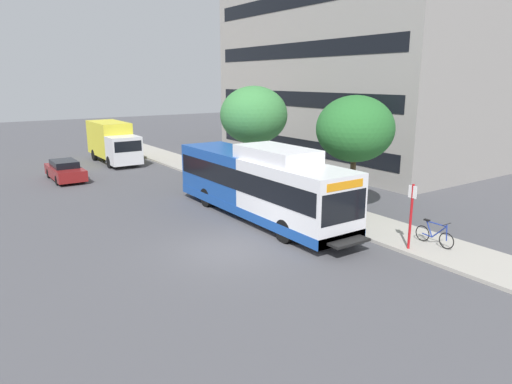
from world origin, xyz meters
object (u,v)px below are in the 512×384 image
object	(u,v)px
bus_stop_sign_pole	(411,212)
bicycle_parked	(434,235)
street_tree_mid_block	(254,115)
parked_car_far_lane	(65,170)
box_truck_background	(113,141)
transit_bus	(259,184)
street_tree_near_stop	(355,129)

from	to	relation	value
bus_stop_sign_pole	bicycle_parked	size ratio (longest dim) A/B	1.48
bus_stop_sign_pole	street_tree_mid_block	world-z (taller)	street_tree_mid_block
parked_car_far_lane	box_truck_background	bearing A→B (deg)	44.91
transit_bus	box_truck_background	bearing A→B (deg)	92.94
street_tree_near_stop	bus_stop_sign_pole	bearing A→B (deg)	-112.50
box_truck_background	bus_stop_sign_pole	bearing A→B (deg)	-83.07
transit_bus	bicycle_parked	world-z (taller)	transit_bus
bicycle_parked	parked_car_far_lane	world-z (taller)	parked_car_far_lane
bus_stop_sign_pole	parked_car_far_lane	world-z (taller)	bus_stop_sign_pole
parked_car_far_lane	box_truck_background	size ratio (longest dim) A/B	0.64
bus_stop_sign_pole	parked_car_far_lane	size ratio (longest dim) A/B	0.58
street_tree_near_stop	street_tree_mid_block	distance (m)	8.72
bus_stop_sign_pole	street_tree_near_stop	bearing A→B (deg)	67.50
street_tree_near_stop	parked_car_far_lane	size ratio (longest dim) A/B	1.28
parked_car_far_lane	street_tree_near_stop	bearing A→B (deg)	-58.24
street_tree_near_stop	street_tree_mid_block	size ratio (longest dim) A/B	0.94
bus_stop_sign_pole	box_truck_background	size ratio (longest dim) A/B	0.37
street_tree_mid_block	bicycle_parked	bearing A→B (deg)	-93.58
street_tree_near_stop	box_truck_background	bearing A→B (deg)	104.16
transit_bus	bus_stop_sign_pole	xyz separation A→B (m)	(2.22, -7.11, -0.05)
bus_stop_sign_pole	box_truck_background	xyz separation A→B (m)	(-3.22, 26.47, 0.09)
bus_stop_sign_pole	box_truck_background	world-z (taller)	box_truck_background
street_tree_near_stop	street_tree_mid_block	world-z (taller)	street_tree_mid_block
parked_car_far_lane	street_tree_mid_block	bearing A→B (deg)	-37.44
street_tree_mid_block	parked_car_far_lane	world-z (taller)	street_tree_mid_block
box_truck_background	transit_bus	bearing A→B (deg)	-87.06
bus_stop_sign_pole	parked_car_far_lane	distance (m)	23.13
street_tree_mid_block	transit_bus	bearing A→B (deg)	-122.26
bicycle_parked	street_tree_near_stop	world-z (taller)	street_tree_near_stop
bicycle_parked	box_truck_background	bearing A→B (deg)	99.33
transit_bus	bicycle_parked	bearing A→B (deg)	-65.38
street_tree_near_stop	bicycle_parked	bearing A→B (deg)	-99.98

